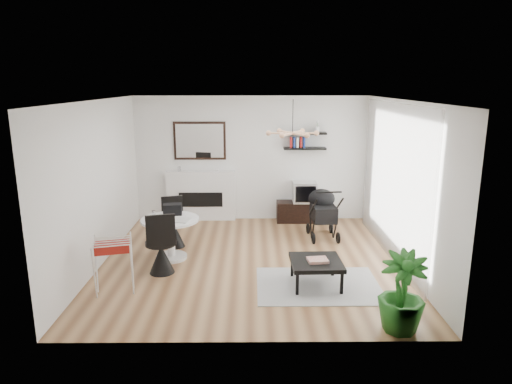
{
  "coord_description": "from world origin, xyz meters",
  "views": [
    {
      "loc": [
        0.03,
        -7.3,
        2.98
      ],
      "look_at": [
        0.09,
        0.4,
        1.12
      ],
      "focal_mm": 32.0,
      "sensor_mm": 36.0,
      "label": 1
    }
  ],
  "objects_px": {
    "crt_tv": "(305,192)",
    "dining_table": "(171,232)",
    "fireplace": "(201,190)",
    "tv_console": "(304,212)",
    "coffee_table": "(316,263)",
    "stroller": "(323,215)",
    "potted_plant": "(402,292)",
    "drying_rack": "(114,266)"
  },
  "relations": [
    {
      "from": "dining_table",
      "to": "coffee_table",
      "type": "relative_size",
      "value": 1.28
    },
    {
      "from": "coffee_table",
      "to": "stroller",
      "type": "bearing_deg",
      "value": 79.12
    },
    {
      "from": "stroller",
      "to": "coffee_table",
      "type": "xyz_separation_m",
      "value": [
        -0.42,
        -2.2,
        -0.1
      ]
    },
    {
      "from": "dining_table",
      "to": "drying_rack",
      "type": "distance_m",
      "value": 1.45
    },
    {
      "from": "tv_console",
      "to": "drying_rack",
      "type": "distance_m",
      "value": 4.67
    },
    {
      "from": "fireplace",
      "to": "tv_console",
      "type": "height_order",
      "value": "fireplace"
    },
    {
      "from": "coffee_table",
      "to": "potted_plant",
      "type": "xyz_separation_m",
      "value": [
        0.86,
        -1.28,
        0.15
      ]
    },
    {
      "from": "crt_tv",
      "to": "potted_plant",
      "type": "xyz_separation_m",
      "value": [
        0.68,
        -4.52,
        -0.16
      ]
    },
    {
      "from": "drying_rack",
      "to": "stroller",
      "type": "bearing_deg",
      "value": 21.67
    },
    {
      "from": "dining_table",
      "to": "drying_rack",
      "type": "relative_size",
      "value": 1.22
    },
    {
      "from": "tv_console",
      "to": "coffee_table",
      "type": "bearing_deg",
      "value": -93.03
    },
    {
      "from": "drying_rack",
      "to": "potted_plant",
      "type": "height_order",
      "value": "potted_plant"
    },
    {
      "from": "tv_console",
      "to": "dining_table",
      "type": "relative_size",
      "value": 1.2
    },
    {
      "from": "fireplace",
      "to": "tv_console",
      "type": "bearing_deg",
      "value": -3.54
    },
    {
      "from": "dining_table",
      "to": "potted_plant",
      "type": "xyz_separation_m",
      "value": [
        3.21,
        -2.37,
        0.03
      ]
    },
    {
      "from": "tv_console",
      "to": "coffee_table",
      "type": "height_order",
      "value": "tv_console"
    },
    {
      "from": "drying_rack",
      "to": "stroller",
      "type": "relative_size",
      "value": 0.77
    },
    {
      "from": "crt_tv",
      "to": "dining_table",
      "type": "bearing_deg",
      "value": -139.68
    },
    {
      "from": "dining_table",
      "to": "potted_plant",
      "type": "distance_m",
      "value": 3.99
    },
    {
      "from": "coffee_table",
      "to": "fireplace",
      "type": "bearing_deg",
      "value": 121.58
    },
    {
      "from": "fireplace",
      "to": "stroller",
      "type": "xyz_separation_m",
      "value": [
        2.5,
        -1.18,
        -0.23
      ]
    },
    {
      "from": "crt_tv",
      "to": "fireplace",
      "type": "bearing_deg",
      "value": 176.39
    },
    {
      "from": "stroller",
      "to": "coffee_table",
      "type": "height_order",
      "value": "stroller"
    },
    {
      "from": "tv_console",
      "to": "crt_tv",
      "type": "distance_m",
      "value": 0.44
    },
    {
      "from": "fireplace",
      "to": "potted_plant",
      "type": "distance_m",
      "value": 5.51
    },
    {
      "from": "crt_tv",
      "to": "potted_plant",
      "type": "relative_size",
      "value": 0.5
    },
    {
      "from": "crt_tv",
      "to": "stroller",
      "type": "distance_m",
      "value": 1.09
    },
    {
      "from": "drying_rack",
      "to": "coffee_table",
      "type": "height_order",
      "value": "drying_rack"
    },
    {
      "from": "tv_console",
      "to": "potted_plant",
      "type": "height_order",
      "value": "potted_plant"
    },
    {
      "from": "dining_table",
      "to": "stroller",
      "type": "bearing_deg",
      "value": 21.79
    },
    {
      "from": "stroller",
      "to": "crt_tv",
      "type": "bearing_deg",
      "value": 100.04
    },
    {
      "from": "drying_rack",
      "to": "fireplace",
      "type": "bearing_deg",
      "value": 62.39
    },
    {
      "from": "tv_console",
      "to": "stroller",
      "type": "distance_m",
      "value": 1.1
    },
    {
      "from": "dining_table",
      "to": "stroller",
      "type": "relative_size",
      "value": 0.94
    },
    {
      "from": "tv_console",
      "to": "dining_table",
      "type": "height_order",
      "value": "dining_table"
    },
    {
      "from": "fireplace",
      "to": "drying_rack",
      "type": "bearing_deg",
      "value": -103.3
    },
    {
      "from": "crt_tv",
      "to": "tv_console",
      "type": "bearing_deg",
      "value": 159.42
    },
    {
      "from": "stroller",
      "to": "drying_rack",
      "type": "bearing_deg",
      "value": -147.13
    },
    {
      "from": "drying_rack",
      "to": "potted_plant",
      "type": "bearing_deg",
      "value": -29.72
    },
    {
      "from": "drying_rack",
      "to": "coffee_table",
      "type": "bearing_deg",
      "value": -9.68
    },
    {
      "from": "stroller",
      "to": "tv_console",
      "type": "bearing_deg",
      "value": 100.45
    },
    {
      "from": "fireplace",
      "to": "drying_rack",
      "type": "distance_m",
      "value": 3.73
    }
  ]
}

